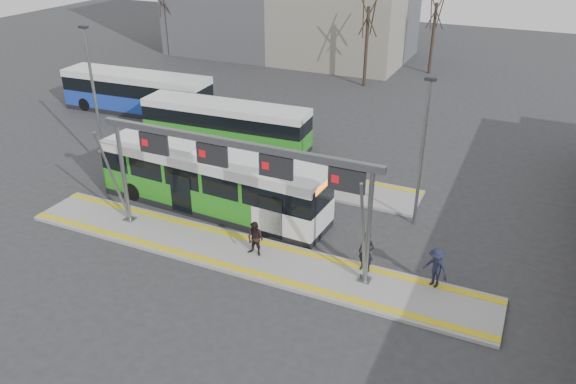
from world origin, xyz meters
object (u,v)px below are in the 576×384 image
object	(u,v)px
passenger_a	(366,252)
passenger_c	(436,268)
passenger_b	(255,239)
gantry	(236,164)
hero_bus	(212,181)

from	to	relation	value
passenger_a	passenger_c	size ratio (longest dim) A/B	1.03
passenger_b	passenger_c	size ratio (longest dim) A/B	0.92
gantry	passenger_a	bearing A→B (deg)	7.60
gantry	passenger_c	xyz separation A→B (m)	(8.50, 0.85, -3.28)
hero_bus	passenger_b	bearing A→B (deg)	-34.38
passenger_b	gantry	bearing A→B (deg)	175.38
hero_bus	passenger_a	distance (m)	9.12
passenger_c	hero_bus	bearing A→B (deg)	-163.87
passenger_b	hero_bus	bearing A→B (deg)	146.03
gantry	passenger_c	world-z (taller)	gantry
passenger_a	passenger_c	bearing A→B (deg)	6.80
passenger_b	passenger_c	bearing A→B (deg)	10.69
passenger_a	hero_bus	bearing A→B (deg)	170.69
gantry	hero_bus	world-z (taller)	gantry
hero_bus	passenger_c	xyz separation A→B (m)	(11.69, -2.15, -0.51)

